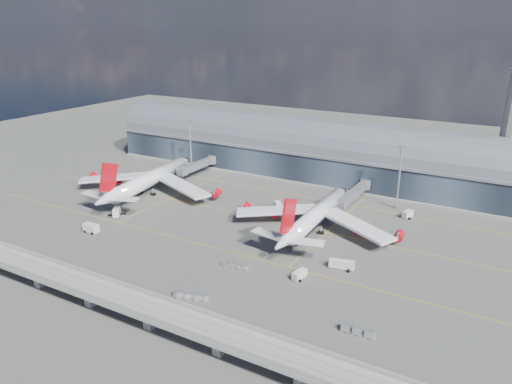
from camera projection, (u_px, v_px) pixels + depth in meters
The scene contains 19 objects.
ground at pixel (212, 232), 174.86m from camera, with size 500.00×500.00×0.00m, color #474744.
taxi_lines at pixel (244, 212), 192.97m from camera, with size 200.00×80.12×0.01m.
terminal at pixel (306, 152), 235.04m from camera, with size 200.00×30.00×28.00m.
guideway at pixel (89, 288), 128.08m from camera, with size 220.00×8.50×7.20m.
floodlight_mast_left at pixel (191, 145), 239.04m from camera, with size 3.00×0.70×25.70m.
floodlight_mast_right at pixel (399, 176), 191.88m from camera, with size 3.00×0.70×25.70m.
airliner_left at pixel (148, 180), 212.09m from camera, with size 65.73×69.16×21.10m.
airliner_right at pixel (315, 216), 174.77m from camera, with size 61.04×63.79×20.25m.
jet_bridge_left at pixel (199, 165), 237.42m from camera, with size 4.40×28.00×7.25m.
jet_bridge_right at pixel (355, 193), 199.00m from camera, with size 4.40×32.00×7.25m.
service_truck_0 at pixel (117, 212), 189.27m from camera, with size 6.05×6.99×2.90m.
service_truck_1 at pixel (91, 228), 173.92m from camera, with size 5.71×2.92×3.28m.
service_truck_2 at pixel (342, 264), 148.71m from camera, with size 7.75×3.45×2.71m.
service_truck_3 at pixel (299, 275), 143.02m from camera, with size 2.88×5.40×2.48m.
service_truck_4 at pixel (408, 214), 187.17m from camera, with size 3.53×5.13×2.72m.
service_truck_5 at pixel (278, 206), 194.98m from camera, with size 5.56×6.24×2.94m.
cargo_train_0 at pixel (235, 265), 149.45m from camera, with size 8.81×2.58×1.45m.
cargo_train_1 at pixel (190, 296), 132.70m from camera, with size 10.06×4.46×1.67m.
cargo_train_2 at pixel (358, 331), 117.65m from camera, with size 8.38×2.12×1.86m.
Camera 1 is at (93.64, -131.50, 70.40)m, focal length 35.00 mm.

